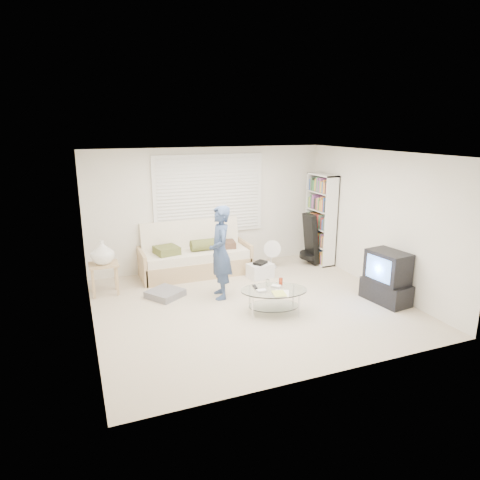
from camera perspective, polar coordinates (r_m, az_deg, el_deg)
name	(u,v)px	position (r m, az deg, el deg)	size (l,w,h in m)	color
ground	(251,305)	(7.26, 1.44, -8.67)	(5.00, 5.00, 0.00)	#B6A48D
room_shell	(240,205)	(7.21, 0.03, 4.74)	(5.02, 4.52, 2.51)	silver
window_blinds	(209,194)	(8.82, -4.11, 6.08)	(2.32, 0.08, 1.62)	silver
futon_sofa	(195,257)	(8.67, -6.05, -2.28)	(2.18, 0.88, 1.07)	tan
grey_floor_pillow	(165,294)	(7.68, -9.95, -7.05)	(0.53, 0.53, 0.12)	slate
side_table	(103,255)	(7.85, -17.85, -1.86)	(0.50, 0.40, 0.99)	tan
bookshelf	(321,219)	(9.38, 10.71, 2.76)	(0.30, 0.81, 1.93)	white
guitar_case	(310,243)	(9.30, 9.36, -0.34)	(0.39, 0.40, 1.09)	black
floor_fan	(271,252)	(8.99, 4.17, -1.57)	(0.37, 0.26, 0.61)	white
storage_bin	(260,270)	(8.47, 2.70, -4.05)	(0.52, 0.40, 0.33)	white
tv_unit	(387,278)	(7.65, 18.99, -4.77)	(0.54, 0.87, 0.89)	black
coffee_table	(274,294)	(6.89, 4.52, -7.21)	(1.20, 0.94, 0.51)	silver
standing_person	(220,253)	(7.33, -2.64, -1.68)	(0.59, 0.39, 1.62)	navy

